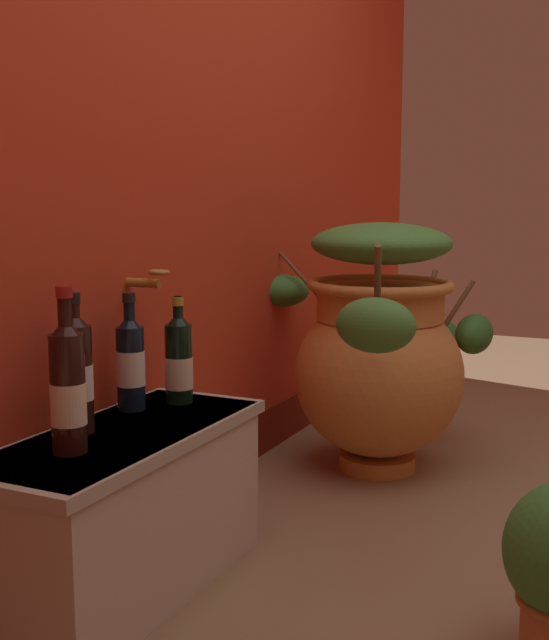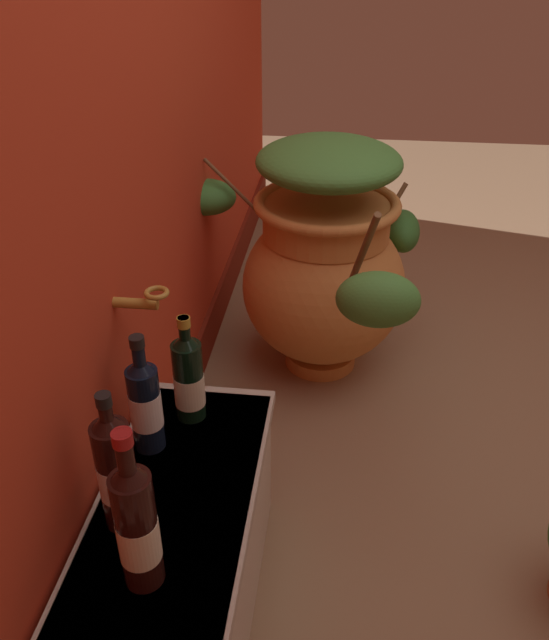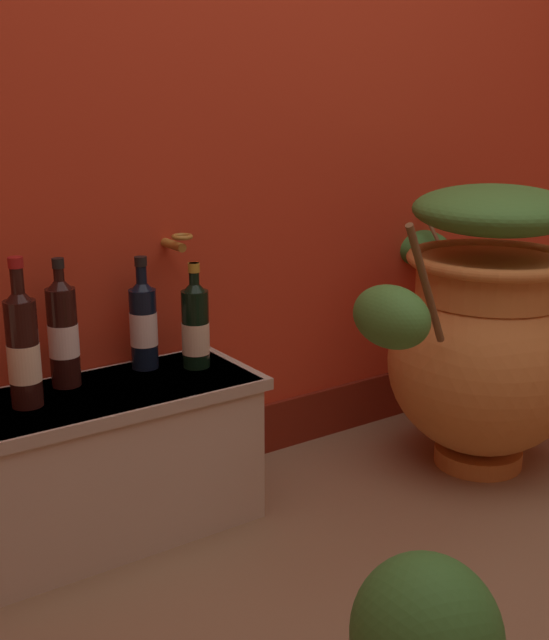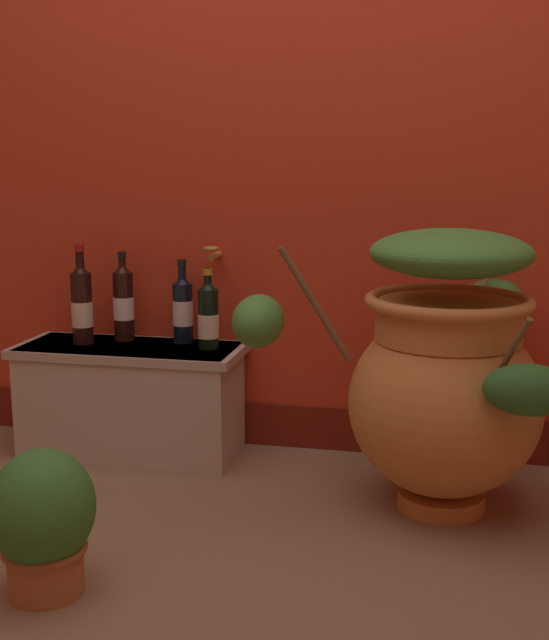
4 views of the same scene
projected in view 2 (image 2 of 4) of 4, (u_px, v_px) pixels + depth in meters
name	position (u px, v px, depth m)	size (l,w,h in m)	color
ground_plane	(534.00, 485.00, 1.90)	(7.00, 7.00, 0.00)	#896B4C
terracotta_urn	(325.00, 262.00, 2.21)	(1.14, 0.87, 0.84)	#CC7F3D
stone_ledge	(180.00, 561.00, 1.42)	(0.80, 0.33, 0.39)	beige
wine_bottle_left	(116.00, 469.00, 1.22)	(0.07, 0.07, 0.32)	black
wine_bottle_middle	(136.00, 523.00, 1.11)	(0.07, 0.07, 0.35)	black
wine_bottle_right	(188.00, 377.00, 1.51)	(0.07, 0.07, 0.28)	black
wine_bottle_back	(145.00, 402.00, 1.41)	(0.07, 0.07, 0.30)	black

